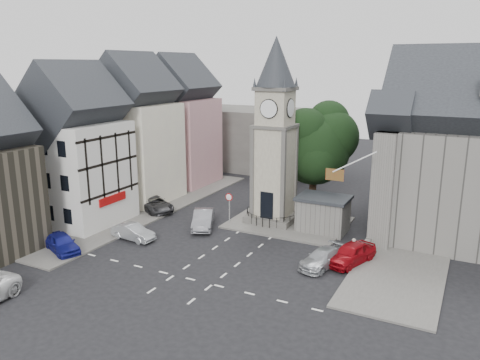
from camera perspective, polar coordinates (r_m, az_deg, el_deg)
The scene contains 23 objects.
ground at distance 36.24m, azimuth -0.99°, elevation -8.67°, with size 120.00×120.00×0.00m, color black.
pavement_west at distance 47.46m, azimuth -10.93°, elevation -3.29°, with size 6.00×30.00×0.14m, color #595651.
pavement_east at distance 40.12m, azimuth 20.15°, elevation -7.16°, with size 6.00×26.00×0.14m, color #595651.
central_island at distance 42.43m, azimuth 5.94°, elevation -5.18°, with size 10.00×8.00×0.16m, color #595651.
road_markings at distance 31.93m, azimuth -5.76°, elevation -12.00°, with size 20.00×8.00×0.01m, color silver.
clock_tower at distance 41.07m, azimuth 4.27°, elevation 5.78°, with size 4.86×4.86×16.25m.
stone_shelter at distance 40.51m, azimuth 10.09°, elevation -4.07°, with size 4.30×3.30×3.08m.
town_tree at distance 45.19m, azimuth 9.09°, elevation 4.92°, with size 7.20×7.20×10.80m.
warning_sign_post at distance 41.49m, azimuth -1.35°, elevation -2.72°, with size 0.70×0.19×2.85m.
terrace_pink at distance 55.70m, azimuth -7.35°, elevation 6.27°, with size 8.10×7.60×12.80m.
terrace_cream at distance 49.39m, azimuth -12.61°, elevation 5.07°, with size 8.10×7.60×12.80m.
terrace_tudor at distance 43.70m, azimuth -19.26°, elevation 2.96°, with size 8.10×7.60×12.00m.
backdrop_west at distance 64.61m, azimuth 1.36°, elevation 5.12°, with size 20.00×10.00×8.00m, color #4C4944.
east_building at distance 41.17m, azimuth 26.37°, elevation 1.75°, with size 14.40×11.40×12.60m.
east_boundary_wall at distance 42.22m, azimuth 16.78°, elevation -5.29°, with size 0.40×16.00×0.90m, color slate.
flagpole at distance 35.05m, azimuth 13.75°, elevation 2.13°, with size 3.68×0.10×2.74m.
car_west_blue at distance 38.38m, azimuth -20.91°, elevation -7.17°, with size 1.68×4.18×1.43m, color navy.
car_west_silver at distance 39.25m, azimuth -12.88°, elevation -6.23°, with size 1.34×3.85×1.27m, color #A2A6AA.
car_west_grey at distance 46.29m, azimuth -10.39°, elevation -2.88°, with size 2.34×5.08×1.41m, color #2E2E30.
car_island_silver at distance 41.10m, azimuth -4.50°, elevation -4.77°, with size 1.63×4.69×1.54m, color gray.
car_island_east at distance 33.95m, azimuth 10.03°, elevation -9.36°, with size 1.75×4.31×1.25m, color #9DA0A5.
car_east_red at distance 34.76m, azimuth 13.39°, elevation -8.71°, with size 1.82×4.52×1.54m, color maroon.
pedestrian at distance 35.51m, azimuth 13.62°, elevation -8.15°, with size 0.59×0.39×1.63m, color #AC9C8E.
Camera 1 is at (15.85, -29.44, 13.96)m, focal length 35.00 mm.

